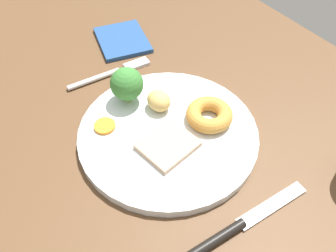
{
  "coord_description": "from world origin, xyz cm",
  "views": [
    {
      "loc": [
        31.86,
        -16.18,
        43.71
      ],
      "look_at": [
        3.88,
        2.58,
        6.0
      ],
      "focal_mm": 37.58,
      "sensor_mm": 36.0,
      "label": 1
    }
  ],
  "objects_px": {
    "meat_slice_main": "(168,145)",
    "yorkshire_pudding": "(209,115)",
    "fork": "(112,73)",
    "knife": "(237,227)",
    "broccoli_floret": "(127,84)",
    "carrot_coin_front": "(105,126)",
    "folded_napkin": "(122,40)",
    "dinner_plate": "(168,134)",
    "roast_potato_left": "(159,101)"
  },
  "relations": [
    {
      "from": "meat_slice_main",
      "to": "yorkshire_pudding",
      "type": "distance_m",
      "value": 0.08
    },
    {
      "from": "fork",
      "to": "knife",
      "type": "distance_m",
      "value": 0.34
    },
    {
      "from": "yorkshire_pudding",
      "to": "broccoli_floret",
      "type": "distance_m",
      "value": 0.13
    },
    {
      "from": "carrot_coin_front",
      "to": "folded_napkin",
      "type": "relative_size",
      "value": 0.29
    },
    {
      "from": "yorkshire_pudding",
      "to": "broccoli_floret",
      "type": "xyz_separation_m",
      "value": [
        -0.1,
        -0.08,
        0.02
      ]
    },
    {
      "from": "meat_slice_main",
      "to": "fork",
      "type": "xyz_separation_m",
      "value": [
        -0.2,
        0.02,
        -0.01
      ]
    },
    {
      "from": "carrot_coin_front",
      "to": "folded_napkin",
      "type": "bearing_deg",
      "value": 145.09
    },
    {
      "from": "meat_slice_main",
      "to": "carrot_coin_front",
      "type": "xyz_separation_m",
      "value": [
        -0.08,
        -0.06,
        -0.0
      ]
    },
    {
      "from": "dinner_plate",
      "to": "broccoli_floret",
      "type": "height_order",
      "value": "broccoli_floret"
    },
    {
      "from": "yorkshire_pudding",
      "to": "broccoli_floret",
      "type": "bearing_deg",
      "value": -143.09
    },
    {
      "from": "yorkshire_pudding",
      "to": "knife",
      "type": "xyz_separation_m",
      "value": [
        0.15,
        -0.07,
        -0.02
      ]
    },
    {
      "from": "yorkshire_pudding",
      "to": "broccoli_floret",
      "type": "relative_size",
      "value": 1.17
    },
    {
      "from": "carrot_coin_front",
      "to": "knife",
      "type": "height_order",
      "value": "carrot_coin_front"
    },
    {
      "from": "roast_potato_left",
      "to": "fork",
      "type": "bearing_deg",
      "value": -172.67
    },
    {
      "from": "carrot_coin_front",
      "to": "broccoli_floret",
      "type": "xyz_separation_m",
      "value": [
        -0.03,
        0.06,
        0.03
      ]
    },
    {
      "from": "dinner_plate",
      "to": "knife",
      "type": "bearing_deg",
      "value": -4.07
    },
    {
      "from": "carrot_coin_front",
      "to": "fork",
      "type": "height_order",
      "value": "carrot_coin_front"
    },
    {
      "from": "fork",
      "to": "yorkshire_pudding",
      "type": "bearing_deg",
      "value": -68.27
    },
    {
      "from": "dinner_plate",
      "to": "meat_slice_main",
      "type": "bearing_deg",
      "value": -34.23
    },
    {
      "from": "roast_potato_left",
      "to": "fork",
      "type": "distance_m",
      "value": 0.13
    },
    {
      "from": "knife",
      "to": "folded_napkin",
      "type": "distance_m",
      "value": 0.42
    },
    {
      "from": "dinner_plate",
      "to": "knife",
      "type": "relative_size",
      "value": 1.42
    },
    {
      "from": "dinner_plate",
      "to": "broccoli_floret",
      "type": "relative_size",
      "value": 4.44
    },
    {
      "from": "yorkshire_pudding",
      "to": "fork",
      "type": "bearing_deg",
      "value": -161.31
    },
    {
      "from": "folded_napkin",
      "to": "meat_slice_main",
      "type": "bearing_deg",
      "value": -15.86
    },
    {
      "from": "broccoli_floret",
      "to": "fork",
      "type": "distance_m",
      "value": 0.1
    },
    {
      "from": "knife",
      "to": "folded_napkin",
      "type": "xyz_separation_m",
      "value": [
        -0.42,
        0.07,
        -0.0
      ]
    },
    {
      "from": "yorkshire_pudding",
      "to": "roast_potato_left",
      "type": "xyz_separation_m",
      "value": [
        -0.06,
        -0.05,
        0.0
      ]
    },
    {
      "from": "dinner_plate",
      "to": "broccoli_floret",
      "type": "xyz_separation_m",
      "value": [
        -0.09,
        -0.02,
        0.04
      ]
    },
    {
      "from": "dinner_plate",
      "to": "broccoli_floret",
      "type": "bearing_deg",
      "value": -169.77
    },
    {
      "from": "dinner_plate",
      "to": "yorkshire_pudding",
      "type": "xyz_separation_m",
      "value": [
        0.02,
        0.06,
        0.02
      ]
    },
    {
      "from": "carrot_coin_front",
      "to": "fork",
      "type": "xyz_separation_m",
      "value": [
        -0.12,
        0.07,
        -0.01
      ]
    },
    {
      "from": "carrot_coin_front",
      "to": "knife",
      "type": "xyz_separation_m",
      "value": [
        0.22,
        0.06,
        -0.01
      ]
    },
    {
      "from": "carrot_coin_front",
      "to": "fork",
      "type": "distance_m",
      "value": 0.14
    },
    {
      "from": "broccoli_floret",
      "to": "dinner_plate",
      "type": "bearing_deg",
      "value": 10.23
    },
    {
      "from": "meat_slice_main",
      "to": "roast_potato_left",
      "type": "height_order",
      "value": "roast_potato_left"
    },
    {
      "from": "fork",
      "to": "dinner_plate",
      "type": "bearing_deg",
      "value": -86.4
    },
    {
      "from": "folded_napkin",
      "to": "broccoli_floret",
      "type": "bearing_deg",
      "value": -25.47
    },
    {
      "from": "meat_slice_main",
      "to": "fork",
      "type": "height_order",
      "value": "meat_slice_main"
    },
    {
      "from": "roast_potato_left",
      "to": "broccoli_floret",
      "type": "relative_size",
      "value": 0.67
    },
    {
      "from": "knife",
      "to": "carrot_coin_front",
      "type": "bearing_deg",
      "value": 107.26
    },
    {
      "from": "roast_potato_left",
      "to": "folded_napkin",
      "type": "bearing_deg",
      "value": 167.09
    },
    {
      "from": "meat_slice_main",
      "to": "yorkshire_pudding",
      "type": "bearing_deg",
      "value": 96.17
    },
    {
      "from": "yorkshire_pudding",
      "to": "roast_potato_left",
      "type": "bearing_deg",
      "value": -142.75
    },
    {
      "from": "broccoli_floret",
      "to": "knife",
      "type": "relative_size",
      "value": 0.32
    },
    {
      "from": "broccoli_floret",
      "to": "knife",
      "type": "xyz_separation_m",
      "value": [
        0.26,
        0.0,
        -0.04
      ]
    },
    {
      "from": "meat_slice_main",
      "to": "broccoli_floret",
      "type": "relative_size",
      "value": 1.23
    },
    {
      "from": "yorkshire_pudding",
      "to": "carrot_coin_front",
      "type": "xyz_separation_m",
      "value": [
        -0.07,
        -0.14,
        -0.01
      ]
    },
    {
      "from": "meat_slice_main",
      "to": "broccoli_floret",
      "type": "distance_m",
      "value": 0.12
    },
    {
      "from": "meat_slice_main",
      "to": "dinner_plate",
      "type": "bearing_deg",
      "value": 145.77
    }
  ]
}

